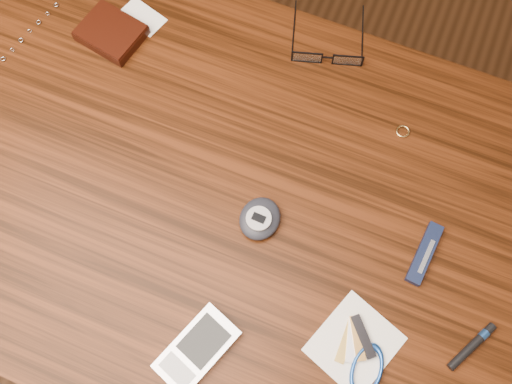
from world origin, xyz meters
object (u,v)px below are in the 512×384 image
wallet_and_card (112,32)px  eyeglasses (327,55)px  desk (210,208)px  notepad_keys (361,357)px  pda_phone (197,349)px  pedometer (260,219)px  pocket_knife (424,254)px

wallet_and_card → eyeglasses: (0.34, 0.09, 0.00)m
desk → notepad_keys: bearing=-26.2°
pda_phone → pedometer: size_ratio=1.85×
wallet_and_card → notepad_keys: 0.64m
notepad_keys → eyeglasses: bearing=115.4°
pda_phone → pocket_knife: bearing=44.8°
pda_phone → notepad_keys: (0.21, 0.07, -0.00)m
wallet_and_card → notepad_keys: bearing=-31.3°
wallet_and_card → notepad_keys: wallet_and_card is taller
pda_phone → desk: bearing=111.8°
pocket_knife → eyeglasses: bearing=133.3°
pda_phone → pedometer: (0.01, 0.20, 0.00)m
desk → pedometer: pedometer is taller
desk → eyeglasses: eyeglasses is taller
eyeglasses → pedometer: bearing=-89.4°
wallet_and_card → eyeglasses: eyeglasses is taller
desk → eyeglasses: bearing=71.3°
pedometer → notepad_keys: (0.20, -0.13, -0.01)m
eyeglasses → pocket_knife: size_ratio=1.53×
desk → pocket_knife: size_ratio=10.38×
desk → pocket_knife: (0.33, 0.02, 0.11)m
pedometer → pocket_knife: pedometer is taller
pda_phone → notepad_keys: bearing=19.9°
pedometer → notepad_keys: bearing=-32.5°
pda_phone → wallet_and_card: bearing=129.7°
desk → pda_phone: 0.26m
desk → pedometer: (0.10, -0.02, 0.11)m
pda_phone → pedometer: bearing=87.4°
notepad_keys → desk: bearing=153.8°
wallet_and_card → pda_phone: 0.53m
notepad_keys → pocket_knife: bearing=77.3°
desk → pedometer: 0.15m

